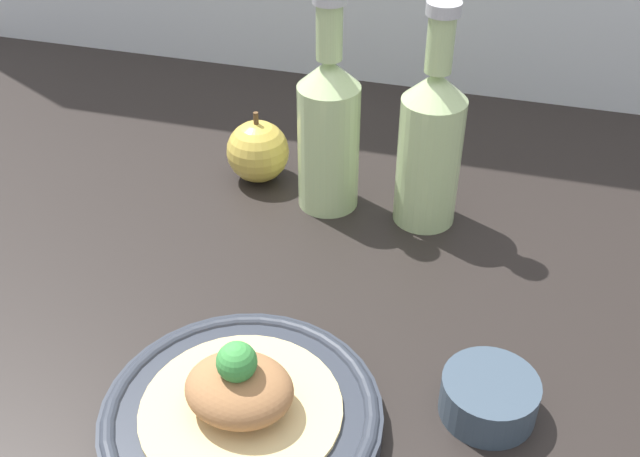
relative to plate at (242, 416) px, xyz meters
The scene contains 7 objects.
ground_plane 15.20cm from the plate, 66.68° to the left, with size 180.00×110.00×4.00cm, color black.
plate is the anchor object (origin of this frame).
plated_food 2.84cm from the plate, behind, with size 16.19×16.19×7.11cm.
cider_bottle_left 34.12cm from the plate, 93.44° to the left, with size 6.81×6.81×24.63cm.
cider_bottle_right 35.26cm from the plate, 74.59° to the left, with size 6.81×6.81×24.63cm.
apple 37.55cm from the plate, 107.69° to the left, with size 7.43×7.43×8.85cm.
dipping_bowl 20.06cm from the plate, 20.50° to the left, with size 7.93×7.93×3.58cm.
Camera 1 is at (10.94, -49.62, 48.79)cm, focal length 42.00 mm.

